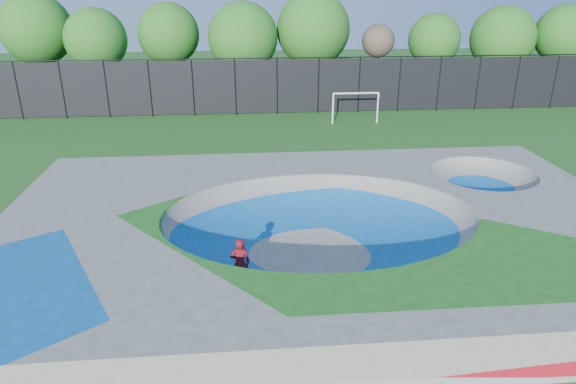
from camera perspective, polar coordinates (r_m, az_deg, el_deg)
name	(u,v)px	position (r m, az deg, el deg)	size (l,w,h in m)	color
ground	(319,251)	(18.50, 3.43, -6.57)	(120.00, 120.00, 0.00)	#1E5216
skate_deck	(319,232)	(18.15, 3.48, -4.49)	(22.00, 14.00, 1.50)	gray
skater	(240,263)	(16.09, -5.35, -7.88)	(0.62, 0.41, 1.70)	red
skateboard	(241,286)	(16.52, -5.24, -10.36)	(0.78, 0.22, 0.05)	black
soccer_goal	(356,102)	(35.45, 7.54, 9.90)	(3.21, 0.12, 2.12)	white
fence	(277,85)	(37.73, -1.21, 11.78)	(48.09, 0.09, 4.04)	black
treeline	(267,36)	(42.60, -2.35, 16.97)	(52.95, 6.81, 8.42)	#493224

